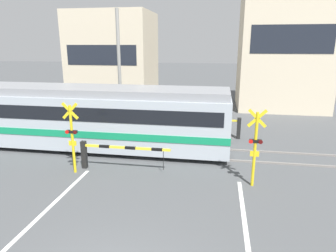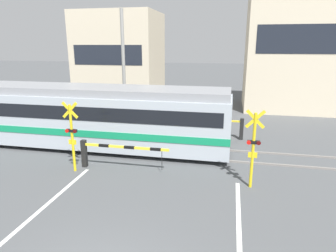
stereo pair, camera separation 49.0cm
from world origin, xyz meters
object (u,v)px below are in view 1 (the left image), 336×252
object	(u,v)px
crossing_barrier_far	(222,124)
crossing_signal_left	(72,135)
commuter_train	(72,115)
crossing_barrier_near	(105,151)
crossing_signal_right	(255,145)

from	to	relation	value
crossing_barrier_far	crossing_signal_left	distance (m)	8.37
commuter_train	crossing_barrier_far	world-z (taller)	commuter_train
crossing_barrier_near	crossing_signal_right	world-z (taller)	crossing_signal_right
commuter_train	crossing_barrier_near	distance (m)	3.80
crossing_barrier_near	commuter_train	bearing A→B (deg)	136.90
crossing_barrier_far	crossing_signal_right	bearing A→B (deg)	-78.95
commuter_train	crossing_signal_left	world-z (taller)	commuter_train
crossing_signal_left	crossing_barrier_far	bearing A→B (deg)	44.31
crossing_barrier_near	crossing_signal_right	xyz separation A→B (m)	(5.96, -0.51, 0.82)
crossing_barrier_far	crossing_barrier_near	bearing A→B (deg)	-132.27
commuter_train	crossing_signal_left	xyz separation A→B (m)	(1.57, -3.04, -0.05)
commuter_train	crossing_signal_right	size ratio (longest dim) A/B	5.37
crossing_barrier_far	crossing_signal_right	world-z (taller)	crossing_signal_right
crossing_barrier_near	crossing_signal_left	xyz separation A→B (m)	(-1.14, -0.51, 0.82)
commuter_train	crossing_signal_left	bearing A→B (deg)	-62.73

